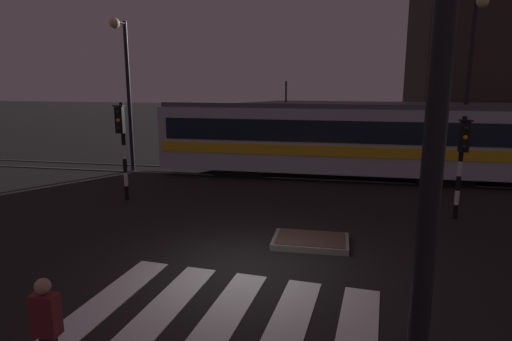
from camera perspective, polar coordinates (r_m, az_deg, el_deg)
ground_plane at (r=10.48m, az=-1.45°, el=-12.61°), size 120.00×120.00×0.00m
rail_near at (r=19.32m, az=4.51°, el=-1.01°), size 80.00×0.12×0.03m
rail_far at (r=20.71m, az=4.96°, el=-0.12°), size 80.00×0.12×0.03m
crosswalk_zebra at (r=8.24m, az=-5.59°, el=-19.99°), size 5.94×5.21×0.02m
traffic_island at (r=11.98m, az=7.00°, el=-8.98°), size 1.99×1.30×0.18m
traffic_light_corner_far_right at (r=14.74m, az=24.92°, el=2.09°), size 0.36×0.42×3.19m
traffic_light_corner_far_left at (r=16.23m, az=-16.81°, el=4.19°), size 0.36×0.42×3.47m
street_lamp_near_kerb at (r=3.63m, az=23.74°, el=16.34°), size 0.44×1.21×7.46m
street_lamp_trackside_left at (r=20.91m, az=-16.44°, el=11.43°), size 0.44×1.21×6.74m
street_lamp_trackside_right at (r=19.37m, az=25.85°, el=11.47°), size 0.44×1.21×7.20m
tram at (r=19.59m, az=10.59°, el=4.17°), size 15.73×2.58×4.15m
pedestrian_waiting_at_kerb at (r=7.14m, az=-25.14°, el=-18.52°), size 0.36×0.24×1.71m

